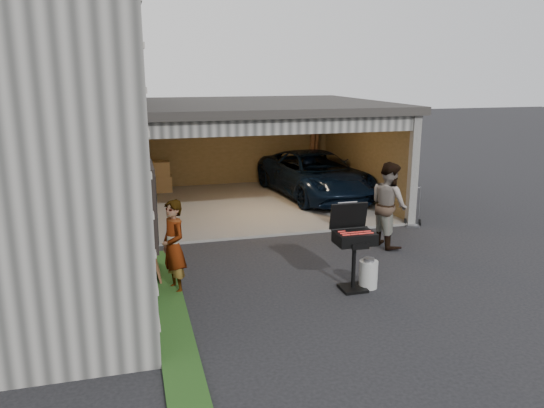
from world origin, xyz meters
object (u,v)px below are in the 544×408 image
(bbq_grill, at_px, (354,241))
(plywood_panel, at_px, (155,258))
(propane_tank, at_px, (368,274))
(minivan, at_px, (315,176))
(woman, at_px, (174,247))
(hand_truck, at_px, (413,218))
(man, at_px, (389,204))

(bbq_grill, height_order, plywood_panel, bbq_grill)
(propane_tank, distance_m, plywood_panel, 3.85)
(minivan, relative_size, plywood_panel, 5.70)
(minivan, height_order, propane_tank, minivan)
(woman, relative_size, hand_truck, 1.67)
(woman, bearing_deg, man, 85.65)
(woman, height_order, hand_truck, woman)
(plywood_panel, height_order, hand_truck, hand_truck)
(propane_tank, bearing_deg, man, 55.26)
(minivan, xyz_separation_m, woman, (-4.70, -5.98, 0.16))
(minivan, distance_m, propane_tank, 6.83)
(minivan, distance_m, woman, 7.61)
(woman, bearing_deg, hand_truck, 92.74)
(woman, xyz_separation_m, man, (4.70, 1.33, 0.11))
(bbq_grill, xyz_separation_m, hand_truck, (3.03, 3.22, -0.70))
(man, xyz_separation_m, hand_truck, (1.33, 1.21, -0.74))
(woman, height_order, bbq_grill, woman)
(hand_truck, bearing_deg, minivan, 133.45)
(bbq_grill, xyz_separation_m, propane_tank, (0.30, -0.01, -0.64))
(hand_truck, bearing_deg, propane_tank, -107.76)
(plywood_panel, bearing_deg, woman, -65.74)
(woman, xyz_separation_m, hand_truck, (6.03, 2.54, -0.63))
(bbq_grill, relative_size, hand_truck, 1.53)
(bbq_grill, bearing_deg, hand_truck, 46.82)
(man, bearing_deg, hand_truck, -53.12)
(plywood_panel, relative_size, hand_truck, 0.85)
(woman, height_order, propane_tank, woman)
(man, bearing_deg, woman, 100.18)
(propane_tank, relative_size, hand_truck, 0.50)
(man, bearing_deg, bbq_grill, 134.18)
(bbq_grill, height_order, propane_tank, bbq_grill)
(minivan, height_order, plywood_panel, minivan)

